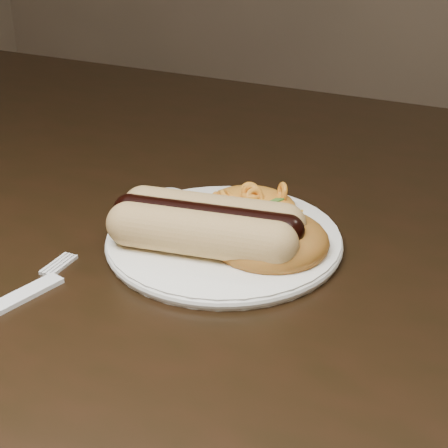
% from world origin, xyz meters
% --- Properties ---
extents(table, '(1.60, 0.90, 0.75)m').
position_xyz_m(table, '(0.00, 0.00, 0.66)').
color(table, black).
rests_on(table, floor).
extents(plate, '(0.23, 0.23, 0.01)m').
position_xyz_m(plate, '(0.02, -0.02, 0.76)').
color(plate, white).
rests_on(plate, table).
extents(hotdog, '(0.14, 0.09, 0.04)m').
position_xyz_m(hotdog, '(0.01, -0.04, 0.78)').
color(hotdog, tan).
rests_on(hotdog, plate).
extents(mac_and_cheese, '(0.09, 0.09, 0.03)m').
position_xyz_m(mac_and_cheese, '(0.02, 0.03, 0.78)').
color(mac_and_cheese, '#FF9E39').
rests_on(mac_and_cheese, plate).
extents(sour_cream, '(0.05, 0.05, 0.02)m').
position_xyz_m(sour_cream, '(-0.05, -0.00, 0.77)').
color(sour_cream, white).
rests_on(sour_cream, plate).
extents(taco_salad, '(0.10, 0.10, 0.04)m').
position_xyz_m(taco_salad, '(0.06, -0.02, 0.78)').
color(taco_salad, '#CC4415').
rests_on(taco_salad, plate).
extents(fork, '(0.05, 0.14, 0.00)m').
position_xyz_m(fork, '(-0.09, -0.18, 0.75)').
color(fork, silver).
rests_on(fork, table).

